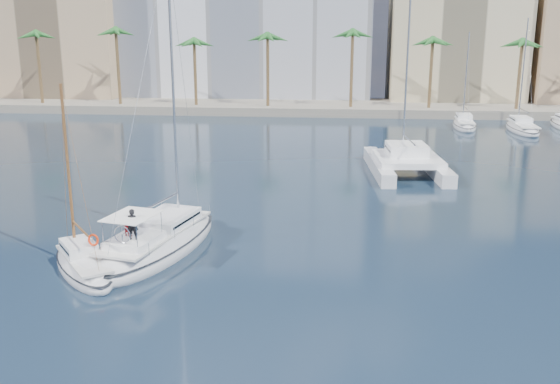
# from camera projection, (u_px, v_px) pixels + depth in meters

# --- Properties ---
(ground) EXTENTS (160.00, 160.00, 0.00)m
(ground) POSITION_uv_depth(u_px,v_px,m) (252.00, 254.00, 34.72)
(ground) COLOR black
(ground) RESTS_ON ground
(quay) EXTENTS (120.00, 14.00, 1.20)m
(quay) POSITION_uv_depth(u_px,v_px,m) (310.00, 107.00, 93.22)
(quay) COLOR gray
(quay) RESTS_ON ground
(building_modern) EXTENTS (42.00, 16.00, 28.00)m
(building_modern) POSITION_uv_depth(u_px,v_px,m) (242.00, 15.00, 102.46)
(building_modern) COLOR white
(building_modern) RESTS_ON ground
(building_tan_left) EXTENTS (22.00, 14.00, 22.00)m
(building_tan_left) POSITION_uv_depth(u_px,v_px,m) (58.00, 34.00, 102.29)
(building_tan_left) COLOR tan
(building_tan_left) RESTS_ON ground
(building_beige) EXTENTS (20.00, 14.00, 20.00)m
(building_beige) POSITION_uv_depth(u_px,v_px,m) (455.00, 41.00, 97.33)
(building_beige) COLOR #C0AF8A
(building_beige) RESTS_ON ground
(palm_left) EXTENTS (3.60, 3.60, 12.30)m
(palm_left) POSITION_uv_depth(u_px,v_px,m) (75.00, 40.00, 90.16)
(palm_left) COLOR brown
(palm_left) RESTS_ON ground
(palm_centre) EXTENTS (3.60, 3.60, 12.30)m
(palm_centre) POSITION_uv_depth(u_px,v_px,m) (310.00, 41.00, 86.88)
(palm_centre) COLOR brown
(palm_centre) RESTS_ON ground
(main_sloop) EXTENTS (6.22, 12.18, 17.29)m
(main_sloop) POSITION_uv_depth(u_px,v_px,m) (159.00, 243.00, 34.91)
(main_sloop) COLOR silver
(main_sloop) RESTS_ON ground
(small_sloop) EXTENTS (6.05, 6.93, 10.12)m
(small_sloop) POSITION_uv_depth(u_px,v_px,m) (83.00, 266.00, 31.93)
(small_sloop) COLOR silver
(small_sloop) RESTS_ON ground
(catamaran) EXTENTS (6.92, 12.30, 17.28)m
(catamaran) POSITION_uv_depth(u_px,v_px,m) (406.00, 160.00, 53.79)
(catamaran) COLOR silver
(catamaran) RESTS_ON ground
(seagull) EXTENTS (0.99, 0.42, 0.18)m
(seagull) POSITION_uv_depth(u_px,v_px,m) (167.00, 214.00, 40.34)
(seagull) COLOR silver
(seagull) RESTS_ON ground
(moored_yacht_a) EXTENTS (3.37, 9.52, 11.90)m
(moored_yacht_a) POSITION_uv_depth(u_px,v_px,m) (464.00, 128.00, 77.98)
(moored_yacht_a) COLOR silver
(moored_yacht_a) RESTS_ON ground
(moored_yacht_b) EXTENTS (3.32, 10.83, 13.72)m
(moored_yacht_b) POSITION_uv_depth(u_px,v_px,m) (522.00, 131.00, 75.43)
(moored_yacht_b) COLOR silver
(moored_yacht_b) RESTS_ON ground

